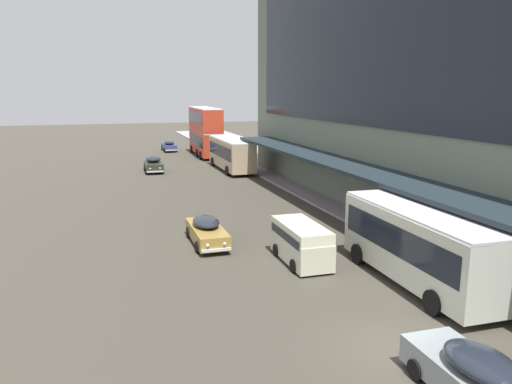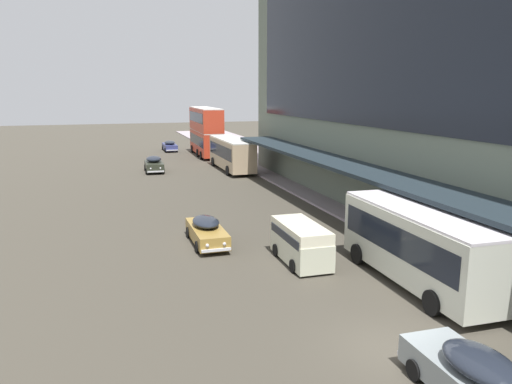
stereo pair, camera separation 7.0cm
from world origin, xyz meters
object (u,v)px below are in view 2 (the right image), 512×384
object	(u,v)px
sedan_oncoming_rear	(207,231)
vw_van	(300,240)
sedan_lead_mid	(474,377)
transit_bus_kerbside_far	(418,243)
sedan_second_mid	(170,146)
transit_bus_kerbside_rear	(206,130)
fire_hydrant	(350,211)
sedan_trailing_near	(154,164)
transit_bus_kerbside_front	(232,152)
pedestrian_at_kerb	(503,269)

from	to	relation	value
sedan_oncoming_rear	vw_van	bearing A→B (deg)	-48.55
sedan_lead_mid	vw_van	size ratio (longest dim) A/B	1.03
transit_bus_kerbside_far	sedan_second_mid	distance (m)	53.06
transit_bus_kerbside_rear	sedan_second_mid	world-z (taller)	transit_bus_kerbside_rear
fire_hydrant	sedan_trailing_near	bearing A→B (deg)	113.78
sedan_trailing_near	transit_bus_kerbside_far	bearing A→B (deg)	-77.44
sedan_lead_mid	sedan_trailing_near	bearing A→B (deg)	95.51
transit_bus_kerbside_rear	vw_van	bearing A→B (deg)	-95.35
sedan_trailing_near	sedan_second_mid	bearing A→B (deg)	77.30
transit_bus_kerbside_rear	transit_bus_kerbside_far	bearing A→B (deg)	-90.19
sedan_oncoming_rear	sedan_second_mid	xyz separation A→B (m)	(3.88, 44.27, 0.00)
transit_bus_kerbside_front	fire_hydrant	bearing A→B (deg)	-83.90
transit_bus_kerbside_rear	fire_hydrant	xyz separation A→B (m)	(2.51, -35.05, -2.85)
sedan_oncoming_rear	fire_hydrant	bearing A→B (deg)	14.11
sedan_trailing_near	fire_hydrant	xyz separation A→B (m)	(10.44, -23.70, -0.31)
transit_bus_kerbside_far	pedestrian_at_kerb	bearing A→B (deg)	-39.60
vw_van	sedan_lead_mid	bearing A→B (deg)	-89.40
sedan_trailing_near	sedan_oncoming_rear	distance (m)	26.28
sedan_second_mid	transit_bus_kerbside_far	bearing A→B (deg)	-85.97
transit_bus_kerbside_far	sedan_second_mid	xyz separation A→B (m)	(-3.73, 52.92, -1.18)
sedan_lead_mid	pedestrian_at_kerb	size ratio (longest dim) A/B	2.54
sedan_lead_mid	sedan_oncoming_rear	bearing A→B (deg)	103.49
sedan_second_mid	fire_hydrant	xyz separation A→B (m)	(6.39, -41.69, -0.25)
transit_bus_kerbside_far	pedestrian_at_kerb	size ratio (longest dim) A/B	5.05
transit_bus_kerbside_front	sedan_oncoming_rear	xyz separation A→B (m)	(-7.90, -24.84, -1.19)
sedan_trailing_near	pedestrian_at_kerb	bearing A→B (deg)	-74.32
vw_van	transit_bus_kerbside_front	bearing A→B (deg)	82.08
transit_bus_kerbside_rear	transit_bus_kerbside_far	xyz separation A→B (m)	(-0.16, -46.28, -1.42)
pedestrian_at_kerb	sedan_oncoming_rear	bearing A→B (deg)	133.42
fire_hydrant	sedan_lead_mid	bearing A→B (deg)	-108.28
vw_van	fire_hydrant	distance (m)	9.47
sedan_second_mid	vw_van	xyz separation A→B (m)	(-0.05, -48.61, 0.36)
pedestrian_at_kerb	fire_hydrant	world-z (taller)	pedestrian_at_kerb
sedan_oncoming_rear	fire_hydrant	world-z (taller)	sedan_oncoming_rear
transit_bus_kerbside_rear	sedan_lead_mid	distance (m)	54.34
transit_bus_kerbside_far	sedan_oncoming_rear	bearing A→B (deg)	131.35
fire_hydrant	sedan_second_mid	bearing A→B (deg)	98.72
sedan_lead_mid	sedan_second_mid	size ratio (longest dim) A/B	0.95
transit_bus_kerbside_far	sedan_trailing_near	distance (m)	35.80
sedan_lead_mid	fire_hydrant	bearing A→B (deg)	71.72
transit_bus_kerbside_rear	sedan_trailing_near	bearing A→B (deg)	-124.97
transit_bus_kerbside_front	sedan_lead_mid	size ratio (longest dim) A/B	2.18
sedan_oncoming_rear	vw_van	distance (m)	5.80
transit_bus_kerbside_front	sedan_lead_mid	bearing A→B (deg)	-95.43
sedan_oncoming_rear	pedestrian_at_kerb	size ratio (longest dim) A/B	2.63
sedan_oncoming_rear	sedan_second_mid	world-z (taller)	sedan_second_mid
sedan_second_mid	fire_hydrant	world-z (taller)	sedan_second_mid
transit_bus_kerbside_front	pedestrian_at_kerb	xyz separation A→B (m)	(2.35, -35.67, -0.75)
sedan_oncoming_rear	sedan_second_mid	size ratio (longest dim) A/B	0.98
transit_bus_kerbside_rear	transit_bus_kerbside_far	size ratio (longest dim) A/B	1.19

